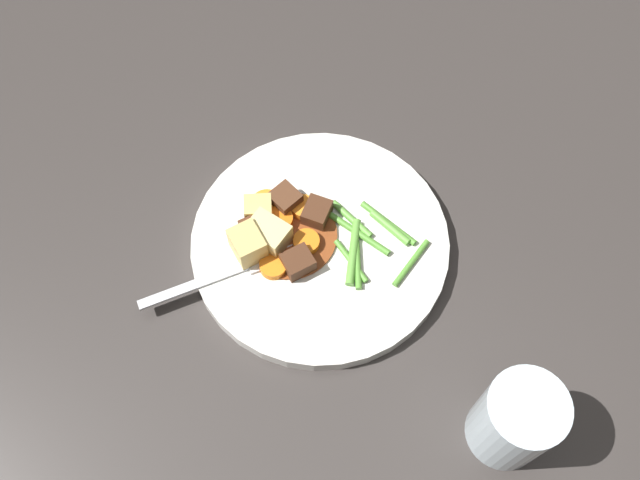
{
  "coord_description": "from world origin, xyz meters",
  "views": [
    {
      "loc": [
        -0.14,
        0.3,
        0.69
      ],
      "look_at": [
        0.0,
        0.0,
        0.02
      ],
      "focal_mm": 40.45,
      "sensor_mm": 36.0,
      "label": 1
    }
  ],
  "objects_px": {
    "meat_chunk_0": "(255,231)",
    "meat_chunk_2": "(317,213)",
    "potato_chunk_1": "(268,234)",
    "carrot_slice_1": "(306,243)",
    "carrot_slice_2": "(273,266)",
    "potato_chunk_2": "(248,245)",
    "carrot_slice_3": "(267,205)",
    "carrot_slice_0": "(303,208)",
    "dinner_plate": "(320,244)",
    "meat_chunk_1": "(285,200)",
    "potato_chunk_0": "(257,212)",
    "fork": "(227,273)",
    "meat_chunk_3": "(298,262)",
    "water_glass": "(515,420)",
    "carrot_slice_4": "(279,221)"
  },
  "relations": [
    {
      "from": "meat_chunk_0",
      "to": "meat_chunk_2",
      "type": "height_order",
      "value": "same"
    },
    {
      "from": "potato_chunk_1",
      "to": "carrot_slice_1",
      "type": "bearing_deg",
      "value": -162.43
    },
    {
      "from": "potato_chunk_1",
      "to": "carrot_slice_2",
      "type": "bearing_deg",
      "value": 125.38
    },
    {
      "from": "potato_chunk_2",
      "to": "meat_chunk_0",
      "type": "bearing_deg",
      "value": -83.71
    },
    {
      "from": "carrot_slice_3",
      "to": "meat_chunk_0",
      "type": "xyz_separation_m",
      "value": [
        -0.0,
        0.03,
        0.0
      ]
    },
    {
      "from": "carrot_slice_0",
      "to": "carrot_slice_3",
      "type": "xyz_separation_m",
      "value": [
        0.04,
        0.01,
        -0.0
      ]
    },
    {
      "from": "dinner_plate",
      "to": "meat_chunk_1",
      "type": "bearing_deg",
      "value": -23.13
    },
    {
      "from": "meat_chunk_0",
      "to": "meat_chunk_1",
      "type": "bearing_deg",
      "value": -105.2
    },
    {
      "from": "carrot_slice_2",
      "to": "potato_chunk_0",
      "type": "xyz_separation_m",
      "value": [
        0.04,
        -0.04,
        0.01
      ]
    },
    {
      "from": "carrot_slice_0",
      "to": "meat_chunk_0",
      "type": "distance_m",
      "value": 0.06
    },
    {
      "from": "potato_chunk_0",
      "to": "fork",
      "type": "bearing_deg",
      "value": 91.63
    },
    {
      "from": "carrot_slice_0",
      "to": "potato_chunk_2",
      "type": "height_order",
      "value": "potato_chunk_2"
    },
    {
      "from": "meat_chunk_3",
      "to": "potato_chunk_1",
      "type": "bearing_deg",
      "value": -18.93
    },
    {
      "from": "potato_chunk_2",
      "to": "meat_chunk_3",
      "type": "height_order",
      "value": "potato_chunk_2"
    },
    {
      "from": "carrot_slice_3",
      "to": "water_glass",
      "type": "height_order",
      "value": "water_glass"
    },
    {
      "from": "potato_chunk_0",
      "to": "meat_chunk_2",
      "type": "distance_m",
      "value": 0.06
    },
    {
      "from": "meat_chunk_0",
      "to": "potato_chunk_0",
      "type": "bearing_deg",
      "value": -66.38
    },
    {
      "from": "meat_chunk_1",
      "to": "potato_chunk_0",
      "type": "bearing_deg",
      "value": 50.72
    },
    {
      "from": "potato_chunk_2",
      "to": "carrot_slice_4",
      "type": "bearing_deg",
      "value": -107.78
    },
    {
      "from": "carrot_slice_1",
      "to": "potato_chunk_2",
      "type": "xyz_separation_m",
      "value": [
        0.05,
        0.03,
        0.01
      ]
    },
    {
      "from": "fork",
      "to": "carrot_slice_3",
      "type": "bearing_deg",
      "value": -91.22
    },
    {
      "from": "carrot_slice_0",
      "to": "fork",
      "type": "relative_size",
      "value": 0.19
    },
    {
      "from": "dinner_plate",
      "to": "carrot_slice_2",
      "type": "relative_size",
      "value": 9.44
    },
    {
      "from": "dinner_plate",
      "to": "meat_chunk_0",
      "type": "distance_m",
      "value": 0.07
    },
    {
      "from": "carrot_slice_0",
      "to": "potato_chunk_1",
      "type": "relative_size",
      "value": 0.64
    },
    {
      "from": "carrot_slice_2",
      "to": "fork",
      "type": "distance_m",
      "value": 0.05
    },
    {
      "from": "carrot_slice_2",
      "to": "carrot_slice_4",
      "type": "xyz_separation_m",
      "value": [
        0.02,
        -0.05,
        0.0
      ]
    },
    {
      "from": "potato_chunk_2",
      "to": "dinner_plate",
      "type": "bearing_deg",
      "value": -144.07
    },
    {
      "from": "dinner_plate",
      "to": "meat_chunk_3",
      "type": "xyz_separation_m",
      "value": [
        0.01,
        0.04,
        0.02
      ]
    },
    {
      "from": "dinner_plate",
      "to": "meat_chunk_2",
      "type": "distance_m",
      "value": 0.03
    },
    {
      "from": "carrot_slice_4",
      "to": "meat_chunk_3",
      "type": "bearing_deg",
      "value": 138.03
    },
    {
      "from": "carrot_slice_3",
      "to": "potato_chunk_0",
      "type": "bearing_deg",
      "value": 75.48
    },
    {
      "from": "carrot_slice_2",
      "to": "potato_chunk_0",
      "type": "relative_size",
      "value": 1.0
    },
    {
      "from": "carrot_slice_4",
      "to": "potato_chunk_2",
      "type": "height_order",
      "value": "potato_chunk_2"
    },
    {
      "from": "meat_chunk_0",
      "to": "fork",
      "type": "bearing_deg",
      "value": 82.6
    },
    {
      "from": "carrot_slice_0",
      "to": "carrot_slice_1",
      "type": "height_order",
      "value": "same"
    },
    {
      "from": "carrot_slice_3",
      "to": "meat_chunk_2",
      "type": "bearing_deg",
      "value": -167.25
    },
    {
      "from": "potato_chunk_1",
      "to": "meat_chunk_3",
      "type": "relative_size",
      "value": 1.41
    },
    {
      "from": "carrot_slice_2",
      "to": "meat_chunk_1",
      "type": "xyz_separation_m",
      "value": [
        0.02,
        -0.07,
        0.01
      ]
    },
    {
      "from": "meat_chunk_1",
      "to": "meat_chunk_3",
      "type": "relative_size",
      "value": 0.95
    },
    {
      "from": "potato_chunk_1",
      "to": "meat_chunk_3",
      "type": "xyz_separation_m",
      "value": [
        -0.04,
        0.01,
        -0.01
      ]
    },
    {
      "from": "carrot_slice_2",
      "to": "water_glass",
      "type": "height_order",
      "value": "water_glass"
    },
    {
      "from": "carrot_slice_4",
      "to": "meat_chunk_1",
      "type": "height_order",
      "value": "meat_chunk_1"
    },
    {
      "from": "meat_chunk_2",
      "to": "meat_chunk_3",
      "type": "xyz_separation_m",
      "value": [
        -0.01,
        0.06,
        -0.0
      ]
    },
    {
      "from": "carrot_slice_0",
      "to": "meat_chunk_0",
      "type": "relative_size",
      "value": 0.96
    },
    {
      "from": "water_glass",
      "to": "meat_chunk_1",
      "type": "bearing_deg",
      "value": -23.31
    },
    {
      "from": "carrot_slice_2",
      "to": "carrot_slice_4",
      "type": "height_order",
      "value": "carrot_slice_4"
    },
    {
      "from": "carrot_slice_0",
      "to": "meat_chunk_1",
      "type": "bearing_deg",
      "value": 7.14
    },
    {
      "from": "dinner_plate",
      "to": "carrot_slice_0",
      "type": "xyz_separation_m",
      "value": [
        0.03,
        -0.02,
        0.02
      ]
    },
    {
      "from": "carrot_slice_1",
      "to": "water_glass",
      "type": "height_order",
      "value": "water_glass"
    }
  ]
}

